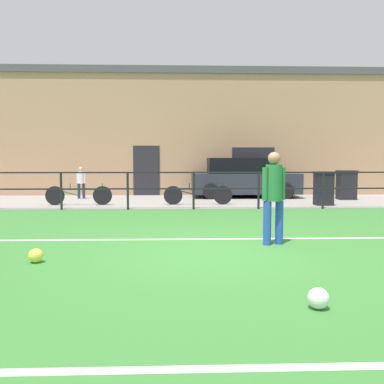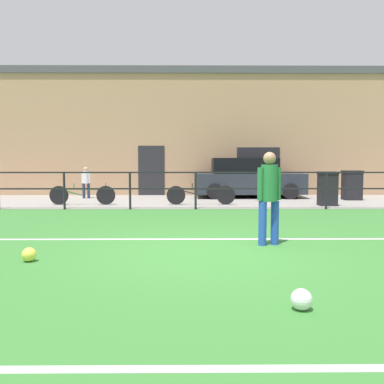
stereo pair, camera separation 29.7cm
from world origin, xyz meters
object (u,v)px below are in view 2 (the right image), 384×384
(soccer_ball_match, at_px, (301,299))
(bicycle_parked_2, at_px, (82,195))
(player_striker, at_px, (269,192))
(soccer_ball_spare, at_px, (29,255))
(spectator_child, at_px, (86,180))
(trash_bin_0, at_px, (328,188))
(parked_car_red, at_px, (248,179))
(trash_bin_1, at_px, (352,185))
(bicycle_parked_1, at_px, (201,195))

(soccer_ball_match, xyz_separation_m, bicycle_parked_2, (-4.67, 9.85, 0.24))
(player_striker, height_order, soccer_ball_spare, player_striker)
(spectator_child, distance_m, trash_bin_0, 8.92)
(player_striker, height_order, parked_car_red, player_striker)
(player_striker, xyz_separation_m, trash_bin_0, (3.11, 6.28, -0.36))
(parked_car_red, relative_size, trash_bin_1, 3.85)
(bicycle_parked_2, distance_m, trash_bin_1, 9.77)
(bicycle_parked_1, distance_m, trash_bin_0, 4.15)
(player_striker, distance_m, trash_bin_0, 7.01)
(bicycle_parked_1, relative_size, bicycle_parked_2, 1.05)
(player_striker, height_order, trash_bin_0, player_striker)
(trash_bin_0, xyz_separation_m, trash_bin_1, (1.56, 1.96, -0.01))
(spectator_child, height_order, parked_car_red, parked_car_red)
(spectator_child, xyz_separation_m, trash_bin_0, (8.51, -2.68, -0.13))
(soccer_ball_spare, xyz_separation_m, spectator_child, (-1.60, 10.16, 0.61))
(soccer_ball_spare, xyz_separation_m, parked_car_red, (4.74, 10.56, 0.66))
(soccer_ball_match, bearing_deg, trash_bin_0, 70.39)
(bicycle_parked_1, bearing_deg, parked_car_red, 54.55)
(spectator_child, xyz_separation_m, bicycle_parked_2, (0.44, -2.37, -0.36))
(player_striker, relative_size, soccer_ball_match, 7.55)
(parked_car_red, height_order, trash_bin_0, parked_car_red)
(soccer_ball_match, xyz_separation_m, parked_car_red, (1.23, 12.62, 0.65))
(player_striker, bearing_deg, trash_bin_0, -134.16)
(soccer_ball_spare, height_order, bicycle_parked_2, bicycle_parked_2)
(player_striker, relative_size, trash_bin_1, 1.51)
(soccer_ball_match, relative_size, bicycle_parked_1, 0.10)
(trash_bin_1, bearing_deg, parked_car_red, 163.24)
(soccer_ball_spare, height_order, bicycle_parked_1, bicycle_parked_1)
(soccer_ball_spare, bearing_deg, soccer_ball_match, -30.37)
(bicycle_parked_1, xyz_separation_m, bicycle_parked_2, (-3.94, -0.01, 0.00))
(spectator_child, distance_m, parked_car_red, 6.36)
(bicycle_parked_1, distance_m, trash_bin_1, 5.92)
(trash_bin_1, bearing_deg, bicycle_parked_2, -170.30)
(spectator_child, bearing_deg, bicycle_parked_2, 93.92)
(trash_bin_0, bearing_deg, spectator_child, 162.55)
(player_striker, height_order, spectator_child, player_striker)
(trash_bin_0, bearing_deg, bicycle_parked_1, 175.58)
(soccer_ball_spare, relative_size, trash_bin_1, 0.19)
(soccer_ball_match, distance_m, parked_car_red, 12.69)
(spectator_child, bearing_deg, parked_car_red, 176.98)
(trash_bin_1, bearing_deg, bicycle_parked_1, -163.95)
(player_striker, distance_m, spectator_child, 10.46)
(bicycle_parked_2, bearing_deg, player_striker, -53.02)
(player_striker, xyz_separation_m, spectator_child, (-5.40, 8.95, -0.22))
(bicycle_parked_2, bearing_deg, trash_bin_1, 9.70)
(soccer_ball_match, bearing_deg, bicycle_parked_2, 115.38)
(player_striker, xyz_separation_m, soccer_ball_match, (-0.29, -3.26, -0.83))
(parked_car_red, xyz_separation_m, trash_bin_1, (3.72, -1.12, -0.19))
(trash_bin_0, bearing_deg, soccer_ball_spare, -132.72)
(trash_bin_0, distance_m, trash_bin_1, 2.50)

